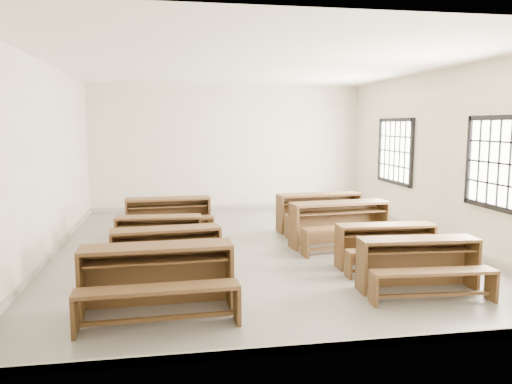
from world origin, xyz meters
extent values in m
plane|color=slate|center=(0.00, 0.00, 0.00)|extent=(8.50, 8.50, 0.00)
cube|color=white|center=(0.00, 0.00, 3.18)|extent=(7.00, 8.50, 0.05)
cube|color=beige|center=(0.00, 4.22, 1.60)|extent=(7.00, 0.05, 3.20)
cube|color=beige|center=(0.00, -4.22, 1.60)|extent=(7.00, 0.05, 3.20)
cube|color=beige|center=(-3.48, 0.00, 1.60)|extent=(0.05, 8.50, 3.20)
cube|color=beige|center=(3.48, 0.00, 1.60)|extent=(0.05, 8.50, 3.20)
cube|color=gray|center=(0.00, 4.23, 0.05)|extent=(7.00, 0.04, 0.10)
cube|color=gray|center=(0.00, -4.23, 0.05)|extent=(7.00, 0.04, 0.10)
cube|color=gray|center=(-3.48, 0.00, 0.05)|extent=(0.04, 8.50, 0.10)
cube|color=gray|center=(3.48, 0.00, 0.05)|extent=(0.04, 8.50, 0.10)
cube|color=white|center=(3.47, -1.80, 1.60)|extent=(0.02, 1.50, 1.30)
cube|color=black|center=(3.45, -1.80, 2.29)|extent=(0.06, 1.62, 0.08)
cube|color=black|center=(3.45, -1.80, 0.91)|extent=(0.06, 1.62, 0.08)
cube|color=black|center=(3.45, -1.01, 1.60)|extent=(0.06, 0.08, 1.46)
cube|color=white|center=(3.47, 1.80, 1.60)|extent=(0.02, 1.50, 1.30)
cube|color=black|center=(3.45, 1.80, 2.29)|extent=(0.06, 1.62, 0.08)
cube|color=black|center=(3.45, 1.80, 0.91)|extent=(0.06, 1.62, 0.08)
cube|color=black|center=(3.45, 1.01, 1.60)|extent=(0.06, 0.08, 1.46)
cube|color=black|center=(3.45, 2.59, 1.60)|extent=(0.06, 0.08, 1.46)
cube|color=brown|center=(-1.67, -2.85, 0.77)|extent=(1.77, 0.50, 0.04)
cube|color=brown|center=(-1.67, -2.65, 0.37)|extent=(1.76, 0.11, 0.75)
cube|color=#50361B|center=(-2.52, -2.88, 0.37)|extent=(0.06, 0.44, 0.75)
cube|color=#50361B|center=(-0.81, -2.82, 0.37)|extent=(0.06, 0.44, 0.75)
cube|color=#50361B|center=(-1.67, -2.87, 0.62)|extent=(1.64, 0.39, 0.02)
cube|color=brown|center=(-1.65, -3.39, 0.44)|extent=(1.77, 0.37, 0.04)
cube|color=#50361B|center=(-2.51, -3.42, 0.21)|extent=(0.05, 0.31, 0.42)
cube|color=#50361B|center=(-0.79, -3.36, 0.21)|extent=(0.05, 0.31, 0.42)
cube|color=#50361B|center=(-1.65, -3.39, 0.11)|extent=(1.63, 0.11, 0.04)
cube|color=brown|center=(-1.58, -1.47, 0.69)|extent=(1.60, 0.56, 0.04)
cube|color=brown|center=(-1.60, -1.29, 0.33)|extent=(1.57, 0.21, 0.67)
cube|color=#50361B|center=(-2.34, -1.55, 0.33)|extent=(0.08, 0.39, 0.67)
cube|color=#50361B|center=(-0.82, -1.38, 0.33)|extent=(0.08, 0.39, 0.67)
cube|color=#50361B|center=(-1.57, -1.48, 0.55)|extent=(1.48, 0.45, 0.02)
cube|color=brown|center=(-1.53, -1.94, 0.39)|extent=(1.59, 0.44, 0.04)
cube|color=#50361B|center=(-2.29, -2.02, 0.19)|extent=(0.07, 0.28, 0.37)
cube|color=#50361B|center=(-0.77, -1.86, 0.19)|extent=(0.07, 0.28, 0.37)
cube|color=#50361B|center=(-1.53, -1.94, 0.10)|extent=(1.45, 0.20, 0.04)
cube|color=brown|center=(-1.70, -0.15, 0.63)|extent=(1.45, 0.42, 0.04)
cube|color=brown|center=(-1.70, 0.01, 0.31)|extent=(1.44, 0.10, 0.61)
cube|color=#50361B|center=(-2.40, -0.12, 0.31)|extent=(0.05, 0.36, 0.61)
cube|color=#50361B|center=(-1.00, -0.18, 0.31)|extent=(0.05, 0.36, 0.61)
cube|color=#50361B|center=(-1.71, -0.17, 0.50)|extent=(1.34, 0.33, 0.02)
cube|color=brown|center=(-1.72, -0.59, 0.36)|extent=(1.45, 0.32, 0.04)
cube|color=#50361B|center=(-2.42, -0.56, 0.17)|extent=(0.05, 0.25, 0.34)
cube|color=#50361B|center=(-1.02, -0.62, 0.17)|extent=(0.05, 0.25, 0.34)
cube|color=#50361B|center=(-1.72, -0.59, 0.09)|extent=(1.33, 0.10, 0.04)
cube|color=brown|center=(-1.55, 1.32, 0.72)|extent=(1.68, 0.53, 0.04)
cube|color=brown|center=(-1.57, 1.51, 0.35)|extent=(1.65, 0.16, 0.70)
cube|color=#50361B|center=(-2.36, 1.26, 0.35)|extent=(0.07, 0.42, 0.70)
cube|color=#50361B|center=(-0.75, 1.38, 0.35)|extent=(0.07, 0.42, 0.70)
cube|color=#50361B|center=(-1.55, 1.30, 0.58)|extent=(1.55, 0.42, 0.02)
cube|color=brown|center=(-1.52, 0.82, 0.41)|extent=(1.67, 0.41, 0.04)
cube|color=#50361B|center=(-2.32, 0.76, 0.20)|extent=(0.06, 0.29, 0.39)
cube|color=#50361B|center=(-0.71, 0.87, 0.20)|extent=(0.06, 0.29, 0.39)
cube|color=#50361B|center=(-1.52, 0.82, 0.10)|extent=(1.53, 0.16, 0.04)
cube|color=brown|center=(1.71, -2.67, 0.68)|extent=(1.59, 0.49, 0.04)
cube|color=brown|center=(1.72, -2.50, 0.33)|extent=(1.56, 0.14, 0.67)
cube|color=#50361B|center=(0.95, -2.62, 0.33)|extent=(0.06, 0.39, 0.67)
cube|color=#50361B|center=(2.47, -2.72, 0.33)|extent=(0.06, 0.39, 0.67)
cube|color=#50361B|center=(1.71, -2.69, 0.55)|extent=(1.46, 0.39, 0.02)
cube|color=brown|center=(1.68, -3.15, 0.39)|extent=(1.58, 0.38, 0.04)
cube|color=#50361B|center=(0.91, -3.10, 0.19)|extent=(0.06, 0.28, 0.37)
cube|color=#50361B|center=(2.44, -3.20, 0.19)|extent=(0.06, 0.28, 0.37)
cube|color=#50361B|center=(1.68, -3.15, 0.10)|extent=(1.45, 0.14, 0.04)
cube|color=brown|center=(1.74, -1.59, 0.66)|extent=(1.51, 0.44, 0.04)
cube|color=brown|center=(1.75, -1.42, 0.32)|extent=(1.50, 0.10, 0.64)
cube|color=#50361B|center=(1.01, -1.55, 0.32)|extent=(0.05, 0.38, 0.64)
cube|color=#50361B|center=(2.47, -1.62, 0.32)|extent=(0.05, 0.38, 0.64)
cube|color=#50361B|center=(1.74, -1.60, 0.52)|extent=(1.40, 0.34, 0.02)
cube|color=brown|center=(1.72, -2.04, 0.37)|extent=(1.51, 0.32, 0.04)
cube|color=#50361B|center=(1.00, -2.01, 0.18)|extent=(0.05, 0.26, 0.36)
cube|color=#50361B|center=(2.45, -2.07, 0.18)|extent=(0.05, 0.26, 0.36)
cube|color=#50361B|center=(1.72, -2.04, 0.09)|extent=(1.39, 0.10, 0.04)
cube|color=brown|center=(1.50, -0.15, 0.79)|extent=(1.83, 0.63, 0.04)
cube|color=brown|center=(1.48, 0.05, 0.38)|extent=(1.79, 0.23, 0.76)
cube|color=#50361B|center=(0.63, -0.24, 0.38)|extent=(0.09, 0.45, 0.76)
cube|color=#50361B|center=(2.37, -0.06, 0.38)|extent=(0.09, 0.45, 0.76)
cube|color=#50361B|center=(1.50, -0.18, 0.63)|extent=(1.69, 0.51, 0.02)
cube|color=brown|center=(1.56, -0.70, 0.45)|extent=(1.82, 0.50, 0.04)
cube|color=#50361B|center=(0.69, -0.79, 0.21)|extent=(0.08, 0.32, 0.43)
cube|color=#50361B|center=(2.43, -0.61, 0.21)|extent=(0.08, 0.32, 0.43)
cube|color=#50361B|center=(1.56, -0.70, 0.11)|extent=(1.66, 0.23, 0.04)
cube|color=brown|center=(1.52, 1.18, 0.76)|extent=(1.76, 0.57, 0.04)
cube|color=brown|center=(1.51, 1.37, 0.37)|extent=(1.72, 0.18, 0.73)
cube|color=#50361B|center=(0.68, 1.11, 0.37)|extent=(0.08, 0.43, 0.73)
cube|color=#50361B|center=(2.36, 1.25, 0.37)|extent=(0.08, 0.43, 0.73)
cube|color=#50361B|center=(1.52, 1.16, 0.60)|extent=(1.62, 0.45, 0.02)
cube|color=brown|center=(1.56, 0.65, 0.43)|extent=(1.75, 0.44, 0.04)
cube|color=#50361B|center=(0.73, 0.58, 0.21)|extent=(0.07, 0.30, 0.41)
cube|color=#50361B|center=(2.40, 0.72, 0.21)|extent=(0.07, 0.30, 0.41)
cube|color=#50361B|center=(1.56, 0.65, 0.11)|extent=(1.60, 0.19, 0.04)
camera|label=1|loc=(-1.49, -8.63, 2.18)|focal=35.00mm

